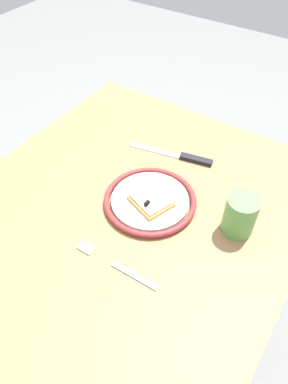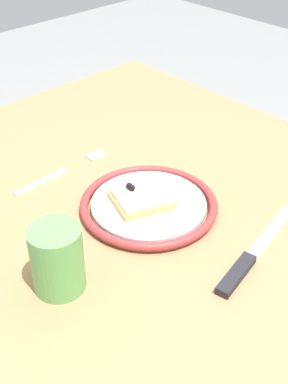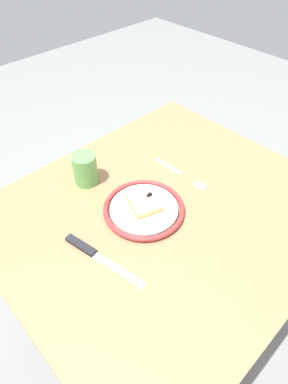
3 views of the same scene
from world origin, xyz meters
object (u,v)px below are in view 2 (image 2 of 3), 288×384
object	(u,v)px
pizza_slice_near	(141,198)
fork	(63,171)
plate	(149,205)
dining_table	(144,231)
knife	(246,262)
cup	(57,259)

from	to	relation	value
pizza_slice_near	fork	size ratio (longest dim) A/B	0.56
pizza_slice_near	fork	xyz separation A→B (m)	(-0.18, -0.03, -0.02)
plate	pizza_slice_near	bearing A→B (deg)	-139.24
dining_table	pizza_slice_near	distance (m)	0.13
knife	fork	size ratio (longest dim) A/B	1.19
dining_table	plate	distance (m)	0.12
dining_table	pizza_slice_near	bearing A→B (deg)	-47.31
cup	pizza_slice_near	bearing A→B (deg)	104.15
dining_table	knife	distance (m)	0.26
plate	knife	distance (m)	0.19
dining_table	cup	xyz separation A→B (m)	(0.09, -0.25, 0.15)
dining_table	fork	size ratio (longest dim) A/B	4.53
dining_table	fork	bearing A→B (deg)	-152.41
dining_table	knife	world-z (taller)	knife
pizza_slice_near	knife	world-z (taller)	pizza_slice_near
dining_table	plate	xyz separation A→B (m)	(0.05, -0.04, 0.11)
plate	knife	bearing A→B (deg)	3.13
plate	fork	xyz separation A→B (m)	(-0.19, -0.04, -0.01)
plate	pizza_slice_near	size ratio (longest dim) A/B	2.02
plate	fork	bearing A→B (deg)	-169.17
cup	fork	bearing A→B (deg)	143.22
fork	pizza_slice_near	bearing A→B (deg)	8.94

